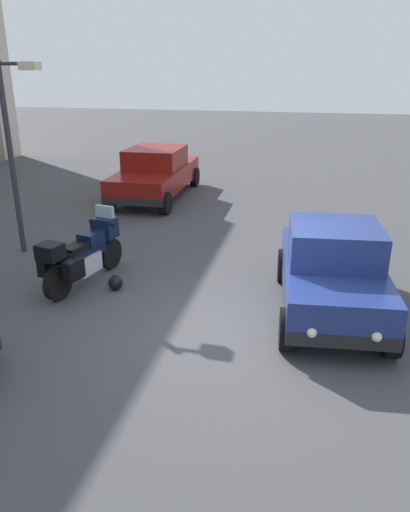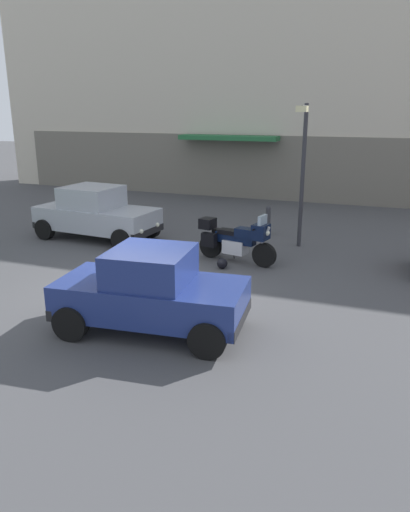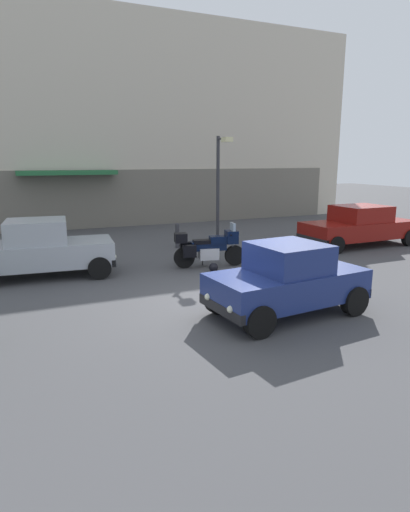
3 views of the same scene
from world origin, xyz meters
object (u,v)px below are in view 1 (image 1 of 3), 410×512
at_px(helmet, 116,283).
at_px(streetlamp_curbside, 15,138).
at_px(motorcycle, 83,253).
at_px(car_compact_side, 332,271).
at_px(car_sedan_far, 156,173).

relative_size(helmet, streetlamp_curbside, 0.07).
xyz_separation_m(motorcycle, car_compact_side, (-0.19, -4.57, 0.15)).
height_order(motorcycle, helmet, motorcycle).
relative_size(helmet, car_sedan_far, 0.06).
xyz_separation_m(car_sedan_far, streetlamp_curbside, (-5.38, 1.23, 1.75)).
xyz_separation_m(motorcycle, helmet, (-0.13, -0.68, -0.48)).
relative_size(motorcycle, car_compact_side, 0.63).
distance_m(helmet, streetlamp_curbside, 3.87).
height_order(helmet, car_compact_side, car_compact_side).
bearing_deg(helmet, motorcycle, 78.84).
relative_size(car_sedan_far, car_compact_side, 1.28).
bearing_deg(car_compact_side, motorcycle, -97.91).
bearing_deg(car_compact_side, car_sedan_far, -147.84).
bearing_deg(motorcycle, car_compact_side, -80.79).
distance_m(car_compact_side, streetlamp_curbside, 6.96).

